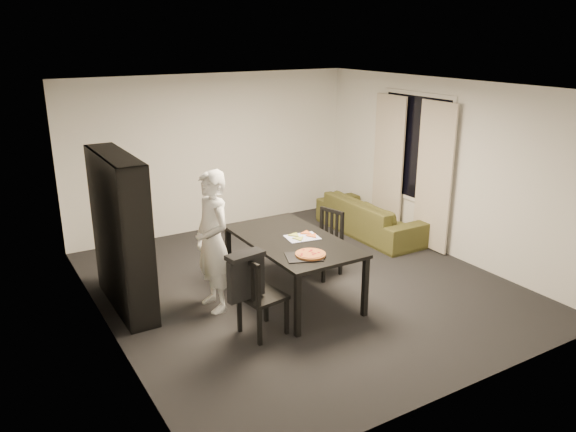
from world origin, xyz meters
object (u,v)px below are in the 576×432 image
dining_table (292,244)px  chair_right (327,238)px  bookshelf (121,233)px  baking_tray (304,257)px  sofa (370,217)px  chair_left (256,291)px  pepperoni_pizza (310,254)px  person (213,242)px

dining_table → chair_right: (0.79, 0.38, -0.19)m
bookshelf → baking_tray: bookshelf is taller
dining_table → chair_right: bearing=25.8°
bookshelf → sofa: 4.29m
baking_tray → sofa: 3.21m
chair_left → pepperoni_pizza: (0.73, 0.04, 0.27)m
chair_right → baking_tray: 1.40m
sofa → chair_left: bearing=121.6°
pepperoni_pizza → dining_table: bearing=78.9°
person → sofa: person is taller
chair_left → chair_right: size_ratio=1.03×
bookshelf → baking_tray: (1.68, -1.41, -0.16)m
person → sofa: size_ratio=0.84×
pepperoni_pizza → sofa: (2.45, 1.92, -0.50)m
chair_left → sofa: size_ratio=0.46×
person → pepperoni_pizza: person is taller
dining_table → chair_right: 0.90m
dining_table → sofa: 2.72m
bookshelf → dining_table: bearing=-24.0°
chair_left → person: bearing=-0.7°
dining_table → chair_left: bearing=-143.2°
chair_left → pepperoni_pizza: size_ratio=2.70×
bookshelf → baking_tray: size_ratio=4.75×
bookshelf → dining_table: bookshelf is taller
bookshelf → person: (0.91, -0.61, -0.09)m
pepperoni_pizza → chair_left: bearing=-176.8°
dining_table → pepperoni_pizza: 0.61m
chair_right → pepperoni_pizza: bearing=-58.1°
chair_left → bookshelf: bearing=26.2°
chair_right → baking_tray: chair_right is taller
bookshelf → sofa: (4.21, 0.49, -0.65)m
baking_tray → bookshelf: bearing=139.9°
chair_right → pepperoni_pizza: size_ratio=2.60×
chair_right → person: 1.80m
bookshelf → chair_left: bearing=-55.0°
dining_table → pepperoni_pizza: (-0.12, -0.59, 0.10)m
bookshelf → pepperoni_pizza: 2.27m
baking_tray → sofa: (2.53, 1.90, -0.48)m
bookshelf → dining_table: (1.87, -0.83, -0.24)m
baking_tray → pepperoni_pizza: (0.08, -0.02, 0.02)m
bookshelf → person: bearing=-34.1°
chair_right → pepperoni_pizza: 1.36m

